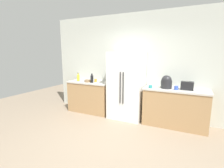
{
  "coord_description": "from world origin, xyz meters",
  "views": [
    {
      "loc": [
        1.39,
        -2.57,
        1.77
      ],
      "look_at": [
        -0.07,
        0.48,
        1.15
      ],
      "focal_mm": 26.75,
      "sensor_mm": 36.0,
      "label": 1
    }
  ],
  "objects_px": {
    "bottle_b": "(78,78)",
    "cup_c": "(151,87)",
    "rice_cooker": "(166,82)",
    "cup_a": "(176,88)",
    "refrigerator": "(126,86)",
    "toaster": "(187,86)",
    "bottle_a": "(92,79)",
    "bowl_a": "(88,81)",
    "cup_b": "(96,80)"
  },
  "relations": [
    {
      "from": "bottle_b",
      "to": "cup_c",
      "type": "height_order",
      "value": "bottle_b"
    },
    {
      "from": "bottle_b",
      "to": "cup_b",
      "type": "bearing_deg",
      "value": 9.19
    },
    {
      "from": "refrigerator",
      "to": "cup_a",
      "type": "distance_m",
      "value": 1.28
    },
    {
      "from": "cup_a",
      "to": "cup_b",
      "type": "distance_m",
      "value": 2.26
    },
    {
      "from": "toaster",
      "to": "bowl_a",
      "type": "distance_m",
      "value": 2.69
    },
    {
      "from": "toaster",
      "to": "rice_cooker",
      "type": "bearing_deg",
      "value": -178.54
    },
    {
      "from": "refrigerator",
      "to": "cup_b",
      "type": "xyz_separation_m",
      "value": [
        -0.98,
        0.02,
        0.07
      ]
    },
    {
      "from": "refrigerator",
      "to": "cup_b",
      "type": "relative_size",
      "value": 20.51
    },
    {
      "from": "rice_cooker",
      "to": "bowl_a",
      "type": "relative_size",
      "value": 1.65
    },
    {
      "from": "toaster",
      "to": "cup_a",
      "type": "height_order",
      "value": "toaster"
    },
    {
      "from": "cup_a",
      "to": "cup_c",
      "type": "distance_m",
      "value": 0.59
    },
    {
      "from": "bottle_a",
      "to": "cup_a",
      "type": "height_order",
      "value": "bottle_a"
    },
    {
      "from": "refrigerator",
      "to": "rice_cooker",
      "type": "relative_size",
      "value": 5.73
    },
    {
      "from": "rice_cooker",
      "to": "bottle_a",
      "type": "bearing_deg",
      "value": -176.56
    },
    {
      "from": "rice_cooker",
      "to": "bottle_a",
      "type": "distance_m",
      "value": 2.05
    },
    {
      "from": "bottle_a",
      "to": "bottle_b",
      "type": "xyz_separation_m",
      "value": [
        -0.53,
        0.06,
        -0.01
      ]
    },
    {
      "from": "toaster",
      "to": "bowl_a",
      "type": "relative_size",
      "value": 1.44
    },
    {
      "from": "toaster",
      "to": "cup_b",
      "type": "height_order",
      "value": "toaster"
    },
    {
      "from": "bowl_a",
      "to": "bottle_b",
      "type": "bearing_deg",
      "value": 177.57
    },
    {
      "from": "toaster",
      "to": "refrigerator",
      "type": "bearing_deg",
      "value": -179.63
    },
    {
      "from": "rice_cooker",
      "to": "cup_a",
      "type": "xyz_separation_m",
      "value": [
        0.24,
        -0.09,
        -0.1
      ]
    },
    {
      "from": "refrigerator",
      "to": "bottle_b",
      "type": "xyz_separation_m",
      "value": [
        -1.53,
        -0.07,
        0.13
      ]
    },
    {
      "from": "bottle_a",
      "to": "cup_c",
      "type": "bearing_deg",
      "value": -0.68
    },
    {
      "from": "bottle_b",
      "to": "cup_c",
      "type": "xyz_separation_m",
      "value": [
        2.22,
        -0.08,
        -0.07
      ]
    },
    {
      "from": "bottle_a",
      "to": "bottle_b",
      "type": "distance_m",
      "value": 0.53
    },
    {
      "from": "bottle_a",
      "to": "bottle_b",
      "type": "height_order",
      "value": "bottle_a"
    },
    {
      "from": "bottle_a",
      "to": "bowl_a",
      "type": "relative_size",
      "value": 1.38
    },
    {
      "from": "bottle_b",
      "to": "cup_a",
      "type": "xyz_separation_m",
      "value": [
        2.81,
        -0.03,
        -0.06
      ]
    },
    {
      "from": "rice_cooker",
      "to": "bottle_b",
      "type": "relative_size",
      "value": 1.24
    },
    {
      "from": "refrigerator",
      "to": "bowl_a",
      "type": "height_order",
      "value": "refrigerator"
    },
    {
      "from": "toaster",
      "to": "cup_c",
      "type": "xyz_separation_m",
      "value": [
        -0.81,
        -0.16,
        -0.06
      ]
    },
    {
      "from": "rice_cooker",
      "to": "cup_b",
      "type": "height_order",
      "value": "rice_cooker"
    },
    {
      "from": "rice_cooker",
      "to": "cup_a",
      "type": "height_order",
      "value": "rice_cooker"
    },
    {
      "from": "refrigerator",
      "to": "cup_a",
      "type": "bearing_deg",
      "value": -4.22
    },
    {
      "from": "refrigerator",
      "to": "rice_cooker",
      "type": "bearing_deg",
      "value": -0.12
    },
    {
      "from": "bottle_b",
      "to": "cup_a",
      "type": "height_order",
      "value": "bottle_b"
    },
    {
      "from": "rice_cooker",
      "to": "bowl_a",
      "type": "xyz_separation_m",
      "value": [
        -2.23,
        -0.08,
        -0.12
      ]
    },
    {
      "from": "toaster",
      "to": "rice_cooker",
      "type": "height_order",
      "value": "rice_cooker"
    },
    {
      "from": "rice_cooker",
      "to": "bottle_a",
      "type": "relative_size",
      "value": 1.19
    },
    {
      "from": "cup_a",
      "to": "cup_c",
      "type": "xyz_separation_m",
      "value": [
        -0.59,
        -0.05,
        -0.01
      ]
    },
    {
      "from": "refrigerator",
      "to": "bottle_b",
      "type": "relative_size",
      "value": 7.1
    },
    {
      "from": "refrigerator",
      "to": "bottle_b",
      "type": "bearing_deg",
      "value": -177.45
    },
    {
      "from": "rice_cooker",
      "to": "cup_c",
      "type": "relative_size",
      "value": 3.36
    },
    {
      "from": "cup_b",
      "to": "rice_cooker",
      "type": "bearing_deg",
      "value": -0.69
    },
    {
      "from": "cup_a",
      "to": "cup_b",
      "type": "relative_size",
      "value": 1.04
    },
    {
      "from": "refrigerator",
      "to": "bottle_b",
      "type": "height_order",
      "value": "refrigerator"
    },
    {
      "from": "bottle_b",
      "to": "bowl_a",
      "type": "bearing_deg",
      "value": -2.43
    },
    {
      "from": "rice_cooker",
      "to": "cup_a",
      "type": "relative_size",
      "value": 3.43
    },
    {
      "from": "toaster",
      "to": "rice_cooker",
      "type": "distance_m",
      "value": 0.47
    },
    {
      "from": "bottle_b",
      "to": "bowl_a",
      "type": "height_order",
      "value": "bottle_b"
    }
  ]
}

